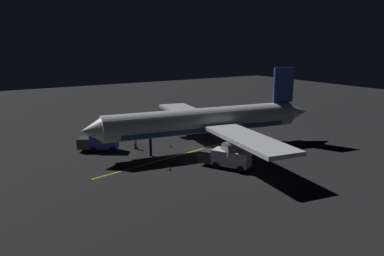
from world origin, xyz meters
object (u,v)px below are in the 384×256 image
(catering_truck, at_px, (227,158))
(ground_crew_worker, at_px, (135,143))
(traffic_cone_near_right, at_px, (169,168))
(airliner, at_px, (208,121))
(traffic_cone_under_wing, at_px, (137,147))
(traffic_cone_near_left, at_px, (170,145))
(baggage_truck, at_px, (100,143))

(catering_truck, distance_m, ground_crew_worker, 15.26)
(traffic_cone_near_right, bearing_deg, catering_truck, -114.86)
(airliner, distance_m, traffic_cone_under_wing, 11.10)
(catering_truck, xyz_separation_m, traffic_cone_near_left, (12.23, 1.35, -0.98))
(catering_truck, relative_size, traffic_cone_under_wing, 12.09)
(catering_truck, xyz_separation_m, traffic_cone_near_right, (3.03, 6.54, -0.98))
(airliner, height_order, traffic_cone_near_left, airliner)
(catering_truck, height_order, traffic_cone_near_left, catering_truck)
(catering_truck, distance_m, traffic_cone_under_wing, 15.09)
(airliner, height_order, traffic_cone_near_right, airliner)
(airliner, bearing_deg, baggage_truck, 61.72)
(airliner, xyz_separation_m, traffic_cone_near_right, (-5.22, 9.21, -3.92))
(baggage_truck, distance_m, ground_crew_worker, 5.05)
(catering_truck, bearing_deg, traffic_cone_near_left, 6.29)
(traffic_cone_under_wing, bearing_deg, ground_crew_worker, 59.21)
(traffic_cone_near_left, bearing_deg, airliner, -134.71)
(traffic_cone_under_wing, bearing_deg, traffic_cone_near_left, -107.69)
(catering_truck, height_order, ground_crew_worker, catering_truck)
(ground_crew_worker, height_order, traffic_cone_near_left, ground_crew_worker)
(baggage_truck, bearing_deg, catering_truck, -144.75)
(baggage_truck, relative_size, ground_crew_worker, 3.37)
(baggage_truck, height_order, traffic_cone_near_left, baggage_truck)
(airliner, xyz_separation_m, traffic_cone_near_left, (3.98, 4.02, -3.92))
(baggage_truck, xyz_separation_m, ground_crew_worker, (-1.76, -4.72, -0.37))
(catering_truck, relative_size, traffic_cone_near_right, 12.09)
(ground_crew_worker, relative_size, traffic_cone_near_right, 3.16)
(airliner, height_order, traffic_cone_under_wing, airliner)
(airliner, xyz_separation_m, traffic_cone_under_wing, (5.50, 8.80, -3.92))
(traffic_cone_near_left, height_order, traffic_cone_near_right, same)
(ground_crew_worker, relative_size, traffic_cone_near_left, 3.16)
(ground_crew_worker, bearing_deg, traffic_cone_under_wing, -120.79)
(ground_crew_worker, bearing_deg, airliner, -121.99)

